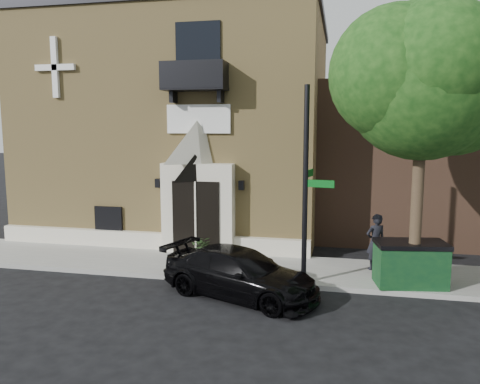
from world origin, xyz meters
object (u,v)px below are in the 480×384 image
Objects in this scene: dumpster at (410,263)px; pedestrian_near at (376,242)px; black_sedan at (240,273)px; street_sign at (306,186)px; fire_hydrant at (385,271)px.

pedestrian_near is at bearing 114.16° from dumpster.
street_sign is (1.68, 1.10, 2.33)m from black_sedan.
black_sedan is at bearing -159.17° from fire_hydrant.
street_sign is at bearing 12.86° from pedestrian_near.
dumpster reaches higher than black_sedan.
fire_hydrant is (3.93, 1.50, -0.14)m from black_sedan.
fire_hydrant is 0.36× the size of dumpster.
black_sedan reaches higher than fire_hydrant.
pedestrian_near is (-0.87, 1.34, 0.25)m from dumpster.
black_sedan is 2.53× the size of pedestrian_near.
pedestrian_near is (-0.18, 1.33, 0.52)m from fire_hydrant.
fire_hydrant is 0.74m from dumpster.
black_sedan is 6.01× the size of fire_hydrant.
fire_hydrant is (2.26, 0.39, -2.46)m from street_sign.
black_sedan is at bearing -170.90° from dumpster.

